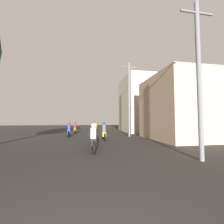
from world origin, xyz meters
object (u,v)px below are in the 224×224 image
at_px(motorcycle_green, 96,127).
at_px(motorcycle_blue, 69,131).
at_px(motorcycle_black, 93,140).
at_px(utility_pole_near, 199,75).
at_px(utility_pole_far, 129,98).
at_px(motorcycle_silver, 93,136).
at_px(motorcycle_orange, 75,128).
at_px(motorcycle_yellow, 104,133).
at_px(building_right_far, 137,105).
at_px(building_right_near, 180,108).

bearing_deg(motorcycle_green, motorcycle_blue, -111.47).
xyz_separation_m(motorcycle_black, utility_pole_near, (4.38, -2.75, 3.03)).
distance_m(motorcycle_green, utility_pole_far, 10.56).
distance_m(motorcycle_black, motorcycle_silver, 2.34).
xyz_separation_m(motorcycle_black, motorcycle_blue, (-2.12, 8.39, 0.00)).
xyz_separation_m(motorcycle_blue, motorcycle_orange, (0.32, 4.94, -0.01)).
relative_size(motorcycle_yellow, building_right_far, 0.23).
height_order(utility_pole_near, utility_pole_far, utility_pole_far).
bearing_deg(utility_pole_near, utility_pole_far, 90.72).
relative_size(motorcycle_silver, utility_pole_far, 0.26).
bearing_deg(building_right_far, building_right_near, -86.31).
height_order(building_right_far, utility_pole_near, building_right_far).
xyz_separation_m(motorcycle_blue, building_right_near, (10.32, -4.31, 2.25)).
bearing_deg(motorcycle_silver, motorcycle_green, 83.68).
bearing_deg(building_right_near, utility_pole_near, -119.21).
height_order(motorcycle_black, building_right_far, building_right_far).
relative_size(utility_pole_near, utility_pole_far, 0.87).
bearing_deg(motorcycle_silver, building_right_far, 56.02).
distance_m(motorcycle_silver, motorcycle_yellow, 2.61).
bearing_deg(building_right_far, motorcycle_black, -118.34).
bearing_deg(utility_pole_far, motorcycle_orange, 134.65).
height_order(motorcycle_black, motorcycle_yellow, motorcycle_yellow).
height_order(building_right_near, building_right_far, building_right_far).
height_order(motorcycle_yellow, motorcycle_orange, motorcycle_yellow).
bearing_deg(motorcycle_yellow, motorcycle_green, 80.20).
bearing_deg(motorcycle_green, building_right_far, -22.05).
relative_size(motorcycle_yellow, utility_pole_near, 0.28).
relative_size(motorcycle_orange, utility_pole_far, 0.24).
bearing_deg(motorcycle_silver, utility_pole_near, -51.47).
distance_m(motorcycle_black, motorcycle_green, 16.74).
height_order(motorcycle_silver, motorcycle_yellow, motorcycle_yellow).
relative_size(motorcycle_black, building_right_near, 0.29).
distance_m(motorcycle_black, building_right_near, 9.43).
xyz_separation_m(motorcycle_yellow, motorcycle_blue, (-3.31, 3.68, -0.01)).
distance_m(motorcycle_orange, utility_pole_near, 17.49).
xyz_separation_m(building_right_near, utility_pole_far, (-3.94, 3.12, 1.33)).
distance_m(motorcycle_yellow, utility_pole_far, 5.32).
height_order(motorcycle_black, motorcycle_silver, motorcycle_black).
bearing_deg(motorcycle_orange, motorcycle_yellow, -75.24).
xyz_separation_m(motorcycle_blue, motorcycle_green, (3.46, 8.29, -0.01)).
height_order(motorcycle_black, motorcycle_orange, motorcycle_orange).
relative_size(motorcycle_green, building_right_far, 0.22).
bearing_deg(building_right_far, motorcycle_yellow, -124.39).
distance_m(motorcycle_blue, utility_pole_near, 13.25).
bearing_deg(motorcycle_orange, building_right_near, -47.16).
bearing_deg(motorcycle_orange, utility_pole_near, -73.36).
bearing_deg(motorcycle_green, utility_pole_near, -79.94).
relative_size(motorcycle_orange, building_right_near, 0.29).
distance_m(motorcycle_black, building_right_far, 16.32).
height_order(building_right_far, utility_pole_far, building_right_far).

